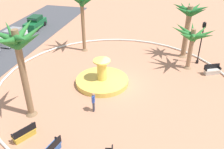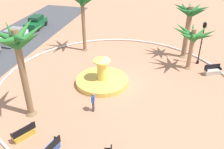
{
  "view_description": "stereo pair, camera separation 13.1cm",
  "coord_description": "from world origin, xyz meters",
  "px_view_note": "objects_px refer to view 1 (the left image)",
  "views": [
    {
      "loc": [
        -18.47,
        -4.22,
        12.02
      ],
      "look_at": [
        -0.03,
        0.39,
        1.0
      ],
      "focal_mm": 39.66,
      "sensor_mm": 36.0,
      "label": 1
    },
    {
      "loc": [
        -18.44,
        -4.35,
        12.02
      ],
      "look_at": [
        -0.03,
        0.39,
        1.0
      ],
      "focal_mm": 39.66,
      "sensor_mm": 36.0,
      "label": 2
    }
  ],
  "objects_px": {
    "palm_tree_far_side": "(189,18)",
    "person_pedestrian_stroll": "(93,101)",
    "palm_tree_by_curb": "(192,37)",
    "parked_car_third": "(13,37)",
    "bench_east": "(212,71)",
    "bench_west": "(24,134)",
    "fountain": "(102,80)",
    "palm_tree_near_fountain": "(82,3)",
    "lamppost": "(201,40)",
    "palm_tree_mid_plaza": "(18,49)",
    "parked_car_rightmost": "(35,23)"
  },
  "relations": [
    {
      "from": "fountain",
      "to": "parked_car_third",
      "type": "distance_m",
      "value": 14.83
    },
    {
      "from": "palm_tree_near_fountain",
      "to": "palm_tree_far_side",
      "type": "bearing_deg",
      "value": -84.23
    },
    {
      "from": "palm_tree_far_side",
      "to": "person_pedestrian_stroll",
      "type": "xyz_separation_m",
      "value": [
        -11.57,
        6.66,
        -3.4
      ]
    },
    {
      "from": "parked_car_third",
      "to": "parked_car_rightmost",
      "type": "bearing_deg",
      "value": 0.32
    },
    {
      "from": "bench_east",
      "to": "palm_tree_mid_plaza",
      "type": "bearing_deg",
      "value": 125.25
    },
    {
      "from": "parked_car_rightmost",
      "to": "palm_tree_mid_plaza",
      "type": "bearing_deg",
      "value": -151.98
    },
    {
      "from": "fountain",
      "to": "palm_tree_far_side",
      "type": "relative_size",
      "value": 0.81
    },
    {
      "from": "fountain",
      "to": "palm_tree_near_fountain",
      "type": "xyz_separation_m",
      "value": [
        6.43,
        3.97,
        5.13
      ]
    },
    {
      "from": "palm_tree_near_fountain",
      "to": "lamppost",
      "type": "relative_size",
      "value": 1.49
    },
    {
      "from": "bench_west",
      "to": "palm_tree_by_curb",
      "type": "bearing_deg",
      "value": -39.88
    },
    {
      "from": "fountain",
      "to": "parked_car_rightmost",
      "type": "bearing_deg",
      "value": 47.94
    },
    {
      "from": "bench_east",
      "to": "lamppost",
      "type": "distance_m",
      "value": 3.33
    },
    {
      "from": "palm_tree_mid_plaza",
      "to": "parked_car_third",
      "type": "xyz_separation_m",
      "value": [
        12.08,
        9.34,
        -4.62
      ]
    },
    {
      "from": "palm_tree_mid_plaza",
      "to": "parked_car_rightmost",
      "type": "bearing_deg",
      "value": 28.02
    },
    {
      "from": "palm_tree_by_curb",
      "to": "palm_tree_mid_plaza",
      "type": "xyz_separation_m",
      "value": [
        -10.46,
        11.56,
        2.06
      ]
    },
    {
      "from": "palm_tree_mid_plaza",
      "to": "bench_east",
      "type": "bearing_deg",
      "value": -54.75
    },
    {
      "from": "palm_tree_near_fountain",
      "to": "parked_car_third",
      "type": "relative_size",
      "value": 1.67
    },
    {
      "from": "fountain",
      "to": "bench_east",
      "type": "xyz_separation_m",
      "value": [
        4.2,
        -9.86,
        0.02
      ]
    },
    {
      "from": "bench_east",
      "to": "parked_car_rightmost",
      "type": "bearing_deg",
      "value": 71.32
    },
    {
      "from": "bench_west",
      "to": "bench_east",
      "type": "bearing_deg",
      "value": -46.95
    },
    {
      "from": "lamppost",
      "to": "person_pedestrian_stroll",
      "type": "distance_m",
      "value": 13.19
    },
    {
      "from": "fountain",
      "to": "palm_tree_by_curb",
      "type": "distance_m",
      "value": 9.51
    },
    {
      "from": "bench_east",
      "to": "palm_tree_by_curb",
      "type": "bearing_deg",
      "value": 73.19
    },
    {
      "from": "palm_tree_mid_plaza",
      "to": "palm_tree_far_side",
      "type": "relative_size",
      "value": 1.2
    },
    {
      "from": "palm_tree_mid_plaza",
      "to": "bench_east",
      "type": "xyz_separation_m",
      "value": [
        9.77,
        -13.83,
        -5.06
      ]
    },
    {
      "from": "bench_east",
      "to": "parked_car_third",
      "type": "distance_m",
      "value": 23.29
    },
    {
      "from": "palm_tree_by_curb",
      "to": "bench_east",
      "type": "distance_m",
      "value": 3.82
    },
    {
      "from": "palm_tree_near_fountain",
      "to": "palm_tree_far_side",
      "type": "distance_m",
      "value": 11.23
    },
    {
      "from": "fountain",
      "to": "lamppost",
      "type": "bearing_deg",
      "value": -54.02
    },
    {
      "from": "palm_tree_by_curb",
      "to": "palm_tree_far_side",
      "type": "distance_m",
      "value": 2.87
    },
    {
      "from": "bench_east",
      "to": "parked_car_rightmost",
      "type": "distance_m",
      "value": 24.5
    },
    {
      "from": "bench_west",
      "to": "lamppost",
      "type": "xyz_separation_m",
      "value": [
        14.15,
        -11.7,
        2.31
      ]
    },
    {
      "from": "lamppost",
      "to": "parked_car_rightmost",
      "type": "bearing_deg",
      "value": 75.19
    },
    {
      "from": "palm_tree_near_fountain",
      "to": "palm_tree_by_curb",
      "type": "xyz_separation_m",
      "value": [
        -1.54,
        -11.55,
        -2.11
      ]
    },
    {
      "from": "palm_tree_by_curb",
      "to": "bench_west",
      "type": "height_order",
      "value": "palm_tree_by_curb"
    },
    {
      "from": "bench_west",
      "to": "parked_car_third",
      "type": "xyz_separation_m",
      "value": [
        14.42,
        10.21,
        0.43
      ]
    },
    {
      "from": "bench_east",
      "to": "palm_tree_near_fountain",
      "type": "bearing_deg",
      "value": 80.85
    },
    {
      "from": "fountain",
      "to": "palm_tree_far_side",
      "type": "distance_m",
      "value": 11.14
    },
    {
      "from": "bench_west",
      "to": "parked_car_rightmost",
      "type": "relative_size",
      "value": 0.4
    },
    {
      "from": "palm_tree_by_curb",
      "to": "parked_car_third",
      "type": "bearing_deg",
      "value": 85.56
    },
    {
      "from": "palm_tree_near_fountain",
      "to": "lamppost",
      "type": "bearing_deg",
      "value": -90.84
    },
    {
      "from": "bench_east",
      "to": "lamppost",
      "type": "bearing_deg",
      "value": 31.63
    },
    {
      "from": "palm_tree_by_curb",
      "to": "bench_east",
      "type": "xyz_separation_m",
      "value": [
        -0.69,
        -2.27,
        -3.0
      ]
    },
    {
      "from": "bench_east",
      "to": "bench_west",
      "type": "xyz_separation_m",
      "value": [
        -12.11,
        12.96,
        0.0
      ]
    },
    {
      "from": "palm_tree_mid_plaza",
      "to": "bench_east",
      "type": "height_order",
      "value": "palm_tree_mid_plaza"
    },
    {
      "from": "bench_east",
      "to": "parked_car_rightmost",
      "type": "relative_size",
      "value": 0.41
    },
    {
      "from": "palm_tree_far_side",
      "to": "bench_east",
      "type": "xyz_separation_m",
      "value": [
        -3.35,
        -2.71,
        -3.98
      ]
    },
    {
      "from": "parked_car_third",
      "to": "person_pedestrian_stroll",
      "type": "bearing_deg",
      "value": -127.34
    },
    {
      "from": "palm_tree_mid_plaza",
      "to": "fountain",
      "type": "bearing_deg",
      "value": -35.48
    },
    {
      "from": "palm_tree_near_fountain",
      "to": "parked_car_third",
      "type": "xyz_separation_m",
      "value": [
        0.08,
        9.35,
        -4.68
      ]
    }
  ]
}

